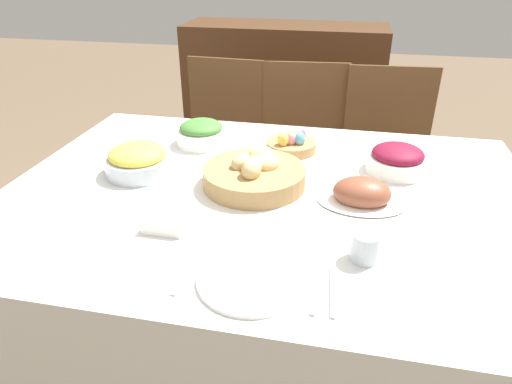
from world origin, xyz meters
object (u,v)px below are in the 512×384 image
sideboard (284,102)px  fork (188,271)px  egg_basket (292,144)px  ham_platter (362,194)px  green_salad_bowl (202,133)px  knife (318,289)px  dinner_plate (251,279)px  butter_dish (165,225)px  spoon (332,291)px  bread_basket (255,174)px  beet_salad_bowl (397,160)px  chair_far_right (387,159)px  chair_far_center (302,153)px  drinking_cup (365,246)px  chair_far_left (222,146)px  pineapple_bowl (138,160)px

sideboard → fork: sideboard is taller
egg_basket → ham_platter: bearing=-54.0°
green_salad_bowl → knife: 0.88m
dinner_plate → butter_dish: size_ratio=2.30×
egg_basket → butter_dish: egg_basket is taller
knife → spoon: 0.03m
bread_basket → beet_salad_bowl: size_ratio=1.61×
green_salad_bowl → spoon: (0.52, -0.73, -0.04)m
bread_basket → knife: bearing=-62.6°
chair_far_right → fork: size_ratio=5.52×
knife → chair_far_center: bearing=101.3°
fork → butter_dish: butter_dish is taller
green_salad_bowl → drinking_cup: 0.84m
dinner_plate → beet_salad_bowl: bearing=61.6°
fork → chair_far_left: bearing=106.4°
egg_basket → dinner_plate: (0.01, -0.73, -0.02)m
bread_basket → green_salad_bowl: (-0.26, 0.28, 0.00)m
pineapple_bowl → dinner_plate: (0.47, -0.45, -0.04)m
bread_basket → drinking_cup: size_ratio=4.40×
ham_platter → butter_dish: (-0.49, -0.25, -0.01)m
drinking_cup → chair_far_left: bearing=119.7°
ham_platter → spoon: (-0.06, -0.40, -0.03)m
bread_basket → egg_basket: size_ratio=1.74×
green_salad_bowl → pineapple_bowl: bearing=-113.9°
green_salad_bowl → pineapple_bowl: (-0.12, -0.28, 0.00)m
chair_far_center → sideboard: sideboard is taller
chair_far_center → ham_platter: size_ratio=3.65×
pineapple_bowl → fork: pineapple_bowl is taller
knife → beet_salad_bowl: bearing=76.5°
chair_far_right → butter_dish: 1.36m
beet_salad_bowl → spoon: 0.65m
knife → butter_dish: size_ratio=1.58×
sideboard → fork: bearing=-87.2°
chair_far_right → knife: size_ratio=5.52×
ham_platter → fork: ham_platter is taller
chair_far_left → ham_platter: (0.67, -0.93, 0.29)m
chair_far_right → sideboard: bearing=122.6°
chair_far_center → butter_dish: (-0.23, -1.17, 0.28)m
fork → butter_dish: 0.19m
chair_far_right → green_salad_bowl: (-0.72, -0.60, 0.30)m
knife → spoon: same height
ham_platter → spoon: 0.40m
egg_basket → pineapple_bowl: 0.53m
ham_platter → sideboard: bearing=105.3°
beet_salad_bowl → butter_dish: bearing=-141.4°
knife → ham_platter: bearing=81.4°
chair_far_left → ham_platter: size_ratio=3.65×
chair_far_left → spoon: chair_far_left is taller
dinner_plate → spoon: size_ratio=1.45×
chair_far_center → fork: 1.36m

